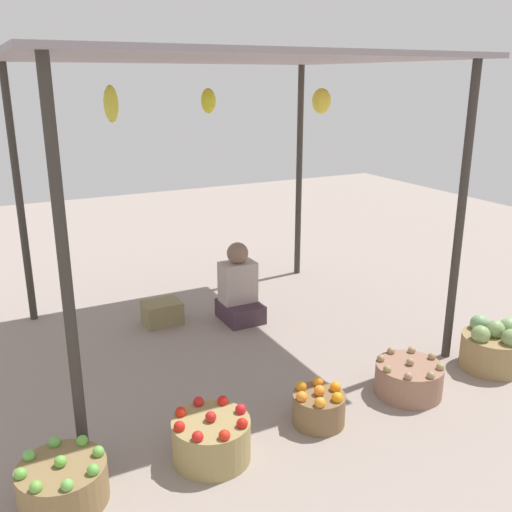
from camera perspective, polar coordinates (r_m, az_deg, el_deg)
The scene contains 9 objects.
ground_plane at distance 5.37m, azimuth -3.10°, elevation -7.93°, with size 14.00×14.00×0.00m, color gray.
market_stall_structure at distance 4.85m, azimuth -3.52°, elevation 17.42°, with size 3.35×2.77×2.46m.
vendor_person at distance 5.61m, azimuth -1.72°, elevation -3.45°, with size 0.36×0.44×0.78m.
basket_green_apples at distance 3.61m, azimuth -18.68°, elevation -20.59°, with size 0.50×0.50×0.30m.
basket_red_tomatoes at distance 3.75m, azimuth -4.47°, elevation -17.66°, with size 0.49×0.49×0.33m.
basket_oranges at distance 4.09m, azimuth 6.22°, elevation -14.74°, with size 0.36×0.36×0.29m.
basket_potatoes at distance 4.56m, azimuth 14.96°, elevation -11.70°, with size 0.50×0.50×0.29m.
basket_cabbages at distance 5.12m, azimuth 22.49°, elevation -8.42°, with size 0.50×0.50×0.42m.
wooden_crate_near_vendor at distance 5.65m, azimuth -9.32°, elevation -5.58°, with size 0.36×0.27×0.22m, color olive.
Camera 1 is at (-1.96, -4.44, 2.29)m, focal length 40.17 mm.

